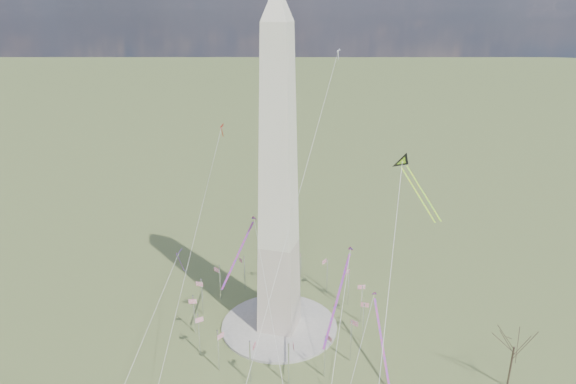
# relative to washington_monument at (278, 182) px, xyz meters

# --- Properties ---
(ground) EXTENTS (2000.00, 2000.00, 0.00)m
(ground) POSITION_rel_washington_monument_xyz_m (0.00, 0.00, -47.95)
(ground) COLOR #42572B
(ground) RESTS_ON ground
(plaza) EXTENTS (36.00, 36.00, 0.80)m
(plaza) POSITION_rel_washington_monument_xyz_m (0.00, 0.00, -47.55)
(plaza) COLOR #A59E97
(plaza) RESTS_ON ground
(washington_monument) EXTENTS (15.56, 15.56, 100.00)m
(washington_monument) POSITION_rel_washington_monument_xyz_m (0.00, 0.00, 0.00)
(washington_monument) COLOR beige
(washington_monument) RESTS_ON plaza
(flagpole_ring) EXTENTS (54.40, 54.40, 13.00)m
(flagpole_ring) POSITION_rel_washington_monument_xyz_m (-0.00, -0.00, -40.68)
(flagpole_ring) COLOR white
(flagpole_ring) RESTS_ON ground
(tree_near) EXTENTS (10.75, 10.75, 18.81)m
(tree_near) POSITION_rel_washington_monument_xyz_m (65.60, -8.92, -34.54)
(tree_near) COLOR #3F3526
(tree_near) RESTS_ON ground
(kite_delta_black) EXTENTS (15.60, 16.56, 15.26)m
(kite_delta_black) POSITION_rel_washington_monument_xyz_m (33.66, 11.25, 4.51)
(kite_delta_black) COLOR black
(kite_delta_black) RESTS_ON ground
(kite_diamond_purple) EXTENTS (1.60, 2.73, 8.64)m
(kite_diamond_purple) POSITION_rel_washington_monument_xyz_m (-33.32, 0.84, -27.80)
(kite_diamond_purple) COLOR #401C7E
(kite_diamond_purple) RESTS_ON ground
(kite_streamer_left) EXTENTS (3.34, 24.57, 16.86)m
(kite_streamer_left) POSITION_rel_washington_monument_xyz_m (21.36, -13.32, -20.77)
(kite_streamer_left) COLOR red
(kite_streamer_left) RESTS_ON ground
(kite_streamer_mid) EXTENTS (3.68, 20.68, 14.21)m
(kite_streamer_mid) POSITION_rel_washington_monument_xyz_m (-9.09, -5.37, -17.54)
(kite_streamer_mid) COLOR red
(kite_streamer_mid) RESTS_ON ground
(kite_streamer_right) EXTENTS (9.40, 23.44, 16.73)m
(kite_streamer_right) POSITION_rel_washington_monument_xyz_m (31.12, -5.27, -37.98)
(kite_streamer_right) COLOR red
(kite_streamer_right) RESTS_ON ground
(kite_small_red) EXTENTS (1.85, 1.68, 5.10)m
(kite_small_red) POSITION_rel_washington_monument_xyz_m (-34.34, 40.84, 4.63)
(kite_small_red) COLOR red
(kite_small_red) RESTS_ON ground
(kite_small_white) EXTENTS (1.37, 1.32, 3.87)m
(kite_small_white) POSITION_rel_washington_monument_xyz_m (6.20, 51.22, 31.55)
(kite_small_white) COLOR white
(kite_small_white) RESTS_ON ground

